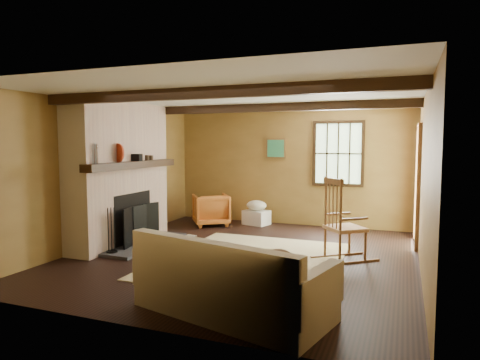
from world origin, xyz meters
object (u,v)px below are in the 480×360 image
at_px(laundry_basket, 256,217).
at_px(fireplace, 121,179).
at_px(sofa, 230,287).
at_px(rocking_chair, 343,225).
at_px(armchair, 211,210).

bearing_deg(laundry_basket, fireplace, -123.64).
relative_size(sofa, laundry_basket, 4.30).
relative_size(rocking_chair, laundry_basket, 2.45).
bearing_deg(fireplace, sofa, -36.73).
distance_m(laundry_basket, armchair, 0.97).
relative_size(fireplace, sofa, 1.12).
bearing_deg(armchair, laundry_basket, 170.35).
xyz_separation_m(rocking_chair, laundry_basket, (-2.06, 2.13, -0.37)).
height_order(laundry_basket, armchair, armchair).
bearing_deg(fireplace, laundry_basket, 56.36).
relative_size(rocking_chair, sofa, 0.57).
xyz_separation_m(rocking_chair, sofa, (-0.77, -2.45, -0.23)).
bearing_deg(rocking_chair, laundry_basket, 4.94).
height_order(rocking_chair, sofa, rocking_chair).
xyz_separation_m(fireplace, armchair, (0.74, 2.00, -0.78)).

